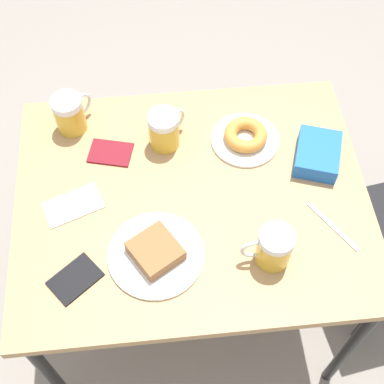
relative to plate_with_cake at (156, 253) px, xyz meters
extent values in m
plane|color=gray|center=(-0.18, 0.11, -0.76)|extent=(8.00, 8.00, 0.00)
cube|color=tan|center=(-0.18, 0.11, -0.03)|extent=(0.81, 1.00, 0.03)
cylinder|color=black|center=(-0.54, -0.35, -0.40)|extent=(0.04, 0.04, 0.71)
cylinder|color=black|center=(0.19, -0.35, -0.40)|extent=(0.04, 0.04, 0.71)
cylinder|color=black|center=(-0.54, 0.58, -0.40)|extent=(0.04, 0.04, 0.71)
cylinder|color=black|center=(0.19, 0.58, -0.40)|extent=(0.04, 0.04, 0.71)
cylinder|color=black|center=(-0.30, 0.67, -0.54)|extent=(0.03, 0.03, 0.44)
cylinder|color=black|center=(0.05, 0.72, -0.54)|extent=(0.03, 0.03, 0.44)
cylinder|color=white|center=(0.00, 0.00, -0.01)|extent=(0.26, 0.26, 0.01)
cube|color=brown|center=(0.00, 0.00, 0.01)|extent=(0.16, 0.16, 0.04)
cylinder|color=white|center=(-0.36, 0.29, -0.01)|extent=(0.21, 0.21, 0.01)
torus|color=#D18938|center=(-0.36, 0.29, 0.01)|extent=(0.13, 0.13, 0.04)
cylinder|color=gold|center=(0.04, 0.30, 0.03)|extent=(0.09, 0.09, 0.10)
cylinder|color=white|center=(0.04, 0.30, 0.09)|extent=(0.09, 0.09, 0.02)
torus|color=silver|center=(0.04, 0.25, 0.04)|extent=(0.01, 0.08, 0.08)
cylinder|color=gold|center=(-0.38, 0.05, 0.03)|extent=(0.09, 0.09, 0.10)
cylinder|color=white|center=(-0.38, 0.05, 0.09)|extent=(0.09, 0.09, 0.02)
torus|color=silver|center=(-0.41, 0.09, 0.04)|extent=(0.06, 0.06, 0.08)
cylinder|color=gold|center=(-0.47, -0.23, 0.03)|extent=(0.09, 0.09, 0.10)
cylinder|color=white|center=(-0.47, -0.23, 0.09)|extent=(0.09, 0.09, 0.02)
torus|color=silver|center=(-0.50, -0.19, 0.04)|extent=(0.06, 0.06, 0.08)
cube|color=white|center=(-0.18, -0.22, -0.01)|extent=(0.14, 0.18, 0.00)
cube|color=silver|center=(-0.04, 0.49, -0.01)|extent=(0.17, 0.11, 0.00)
cube|color=black|center=(0.05, -0.21, -0.01)|extent=(0.15, 0.15, 0.01)
cube|color=maroon|center=(-0.35, -0.11, -0.01)|extent=(0.12, 0.14, 0.01)
cube|color=blue|center=(-0.27, 0.49, 0.01)|extent=(0.19, 0.17, 0.06)
camera|label=1|loc=(0.63, 0.03, 1.27)|focal=50.00mm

